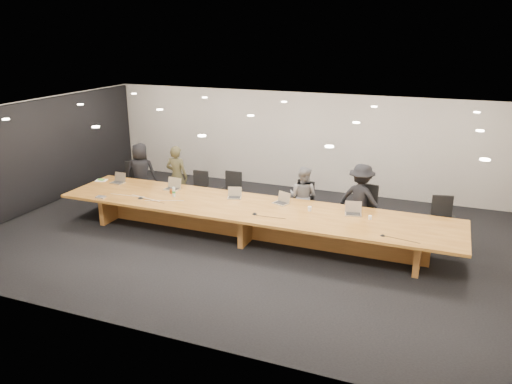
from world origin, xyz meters
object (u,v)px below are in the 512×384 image
chair_mid_right (301,203)px  mic_left (141,198)px  paper_cup_near (310,209)px  laptop_c (234,193)px  paper_cup_far (370,218)px  chair_mid_left (230,193)px  amber_mug (171,191)px  person_d (361,199)px  person_a (141,173)px  laptop_e (354,209)px  person_b (177,176)px  laptop_a (117,178)px  person_c (303,197)px  chair_right (363,210)px  water_bottle (174,192)px  mic_center (255,213)px  laptop_b (172,184)px  conference_table (251,216)px  chair_left (198,190)px  chair_far_right (442,221)px  mic_right (383,235)px  chair_far_left (131,181)px  laptop_d (281,198)px  av_box (101,197)px

chair_mid_right → mic_left: 3.78m
chair_mid_right → paper_cup_near: size_ratio=10.48×
laptop_c → paper_cup_far: 3.16m
chair_mid_left → amber_mug: bearing=-131.1°
person_d → person_a: bearing=15.4°
person_d → laptop_e: bearing=105.7°
person_d → person_b: bearing=14.8°
paper_cup_far → paper_cup_near: bearing=178.6°
chair_mid_right → person_a: size_ratio=0.64×
person_d → laptop_a: person_d is taller
person_c → person_a: bearing=9.4°
person_b → paper_cup_near: 4.02m
chair_right → water_bottle: bearing=-153.9°
amber_mug → mic_center: bearing=-13.5°
chair_mid_left → paper_cup_far: 3.87m
person_a → laptop_b: person_a is taller
person_b → laptop_e: bearing=166.9°
conference_table → chair_left: 2.39m
mic_left → laptop_e: bearing=8.8°
paper_cup_far → chair_mid_right: bearing=148.7°
chair_far_right → mic_right: (-1.03, -1.85, 0.23)m
chair_far_right → person_a: size_ratio=0.65×
paper_cup_near → chair_left: bearing=161.8°
mic_center → chair_far_left: bearing=158.5°
laptop_e → mic_right: (0.74, -0.92, -0.12)m
laptop_c → mic_center: laptop_c is taller
chair_left → mic_center: bearing=-38.5°
laptop_a → chair_left: bearing=29.9°
laptop_c → person_c: bearing=10.2°
person_b → laptop_e: 4.89m
laptop_d → laptop_e: laptop_e is taller
chair_right → person_d: size_ratio=0.71×
amber_mug → mic_right: bearing=-8.5°
paper_cup_near → mic_left: (-3.87, -0.63, -0.03)m
laptop_e → mic_left: (-4.79, -0.75, -0.12)m
av_box → person_c: bearing=17.5°
person_a → person_c: (4.53, -0.06, -0.09)m
chair_far_right → person_b: 6.58m
person_d → water_bottle: bearing=31.9°
conference_table → laptop_e: size_ratio=26.02×
chair_right → laptop_a: 6.17m
conference_table → chair_right: (2.27, 1.19, 0.06)m
laptop_d → paper_cup_far: size_ratio=3.85×
laptop_c → person_a: bearing=147.8°
person_d → paper_cup_near: person_d is taller
person_c → chair_mid_right: bearing=-47.6°
av_box → mic_right: size_ratio=1.99×
chair_right → paper_cup_far: size_ratio=13.53×
chair_left → mic_left: bearing=-110.3°
conference_table → person_b: person_b is taller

